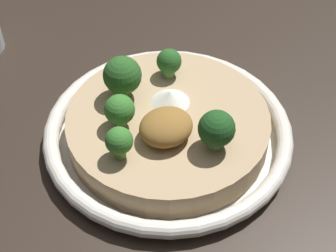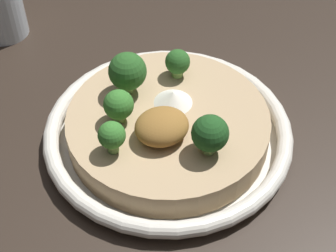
{
  "view_description": "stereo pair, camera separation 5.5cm",
  "coord_description": "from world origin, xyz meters",
  "px_view_note": "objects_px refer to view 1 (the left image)",
  "views": [
    {
      "loc": [
        0.21,
        0.31,
        0.42
      ],
      "look_at": [
        0.0,
        0.0,
        0.02
      ],
      "focal_mm": 55.0,
      "sensor_mm": 36.0,
      "label": 1
    },
    {
      "loc": [
        0.17,
        0.34,
        0.42
      ],
      "look_at": [
        0.0,
        0.0,
        0.02
      ],
      "focal_mm": 55.0,
      "sensor_mm": 36.0,
      "label": 2
    }
  ],
  "objects_px": {
    "risotto_bowl": "(168,129)",
    "broccoli_front_right": "(122,76)",
    "broccoli_back": "(217,129)",
    "broccoli_back_right": "(119,142)",
    "broccoli_right": "(120,110)",
    "broccoli_front": "(169,62)"
  },
  "relations": [
    {
      "from": "risotto_bowl",
      "to": "broccoli_front_right",
      "type": "relative_size",
      "value": 5.41
    },
    {
      "from": "risotto_bowl",
      "to": "broccoli_back",
      "type": "bearing_deg",
      "value": 103.0
    },
    {
      "from": "broccoli_back_right",
      "to": "broccoli_back",
      "type": "distance_m",
      "value": 0.09
    },
    {
      "from": "broccoli_back_right",
      "to": "risotto_bowl",
      "type": "bearing_deg",
      "value": -164.25
    },
    {
      "from": "broccoli_front_right",
      "to": "broccoli_back_right",
      "type": "bearing_deg",
      "value": 56.75
    },
    {
      "from": "risotto_bowl",
      "to": "broccoli_front_right",
      "type": "height_order",
      "value": "broccoli_front_right"
    },
    {
      "from": "risotto_bowl",
      "to": "broccoli_back_right",
      "type": "height_order",
      "value": "broccoli_back_right"
    },
    {
      "from": "broccoli_right",
      "to": "broccoli_front_right",
      "type": "height_order",
      "value": "broccoli_front_right"
    },
    {
      "from": "broccoli_front_right",
      "to": "broccoli_back",
      "type": "distance_m",
      "value": 0.12
    },
    {
      "from": "broccoli_back",
      "to": "broccoli_front",
      "type": "distance_m",
      "value": 0.12
    },
    {
      "from": "broccoli_right",
      "to": "broccoli_front",
      "type": "bearing_deg",
      "value": -156.37
    },
    {
      "from": "broccoli_front_right",
      "to": "broccoli_front",
      "type": "height_order",
      "value": "broccoli_front_right"
    },
    {
      "from": "risotto_bowl",
      "to": "broccoli_front_right",
      "type": "distance_m",
      "value": 0.08
    },
    {
      "from": "risotto_bowl",
      "to": "broccoli_right",
      "type": "height_order",
      "value": "broccoli_right"
    },
    {
      "from": "broccoli_back_right",
      "to": "broccoli_back",
      "type": "height_order",
      "value": "broccoli_back"
    },
    {
      "from": "broccoli_back_right",
      "to": "broccoli_right",
      "type": "bearing_deg",
      "value": -121.34
    },
    {
      "from": "broccoli_back_right",
      "to": "broccoli_front",
      "type": "distance_m",
      "value": 0.13
    },
    {
      "from": "broccoli_right",
      "to": "broccoli_back_right",
      "type": "xyz_separation_m",
      "value": [
        0.02,
        0.04,
        -0.0
      ]
    },
    {
      "from": "broccoli_right",
      "to": "broccoli_front",
      "type": "relative_size",
      "value": 1.13
    },
    {
      "from": "broccoli_back",
      "to": "broccoli_front_right",
      "type": "bearing_deg",
      "value": -72.55
    },
    {
      "from": "broccoli_back_right",
      "to": "broccoli_back",
      "type": "relative_size",
      "value": 0.82
    },
    {
      "from": "broccoli_front_right",
      "to": "broccoli_right",
      "type": "bearing_deg",
      "value": 54.97
    }
  ]
}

